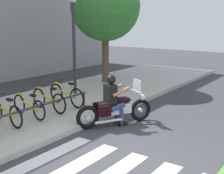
{
  "coord_description": "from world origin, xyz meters",
  "views": [
    {
      "loc": [
        -5.04,
        -3.12,
        2.89
      ],
      "look_at": [
        2.53,
        2.29,
        0.86
      ],
      "focal_mm": 48.99,
      "sensor_mm": 36.0,
      "label": 1
    }
  ],
  "objects_px": {
    "rider": "(113,96)",
    "tree_near_rack": "(105,6)",
    "bicycle_3": "(29,106)",
    "street_lamp": "(74,36)",
    "bicycle_4": "(49,100)",
    "bike_rack": "(30,109)",
    "motorcycle": "(116,109)",
    "bicycle_2": "(6,112)",
    "bicycle_5": "(66,95)"
  },
  "relations": [
    {
      "from": "motorcycle",
      "to": "bicycle_4",
      "type": "xyz_separation_m",
      "value": [
        -0.49,
        2.18,
        0.04
      ]
    },
    {
      "from": "rider",
      "to": "tree_near_rack",
      "type": "xyz_separation_m",
      "value": [
        4.27,
        3.45,
        2.66
      ]
    },
    {
      "from": "rider",
      "to": "tree_near_rack",
      "type": "height_order",
      "value": "tree_near_rack"
    },
    {
      "from": "street_lamp",
      "to": "bicycle_4",
      "type": "bearing_deg",
      "value": -157.59
    },
    {
      "from": "bicycle_5",
      "to": "tree_near_rack",
      "type": "xyz_separation_m",
      "value": [
        3.92,
        1.31,
        2.98
      ]
    },
    {
      "from": "rider",
      "to": "bike_rack",
      "type": "relative_size",
      "value": 0.32
    },
    {
      "from": "motorcycle",
      "to": "rider",
      "type": "bearing_deg",
      "value": 147.74
    },
    {
      "from": "bicycle_3",
      "to": "bicycle_4",
      "type": "distance_m",
      "value": 0.78
    },
    {
      "from": "bicycle_3",
      "to": "bicycle_4",
      "type": "height_order",
      "value": "bicycle_4"
    },
    {
      "from": "bike_rack",
      "to": "bicycle_4",
      "type": "bearing_deg",
      "value": 25.47
    },
    {
      "from": "bicycle_5",
      "to": "bicycle_4",
      "type": "bearing_deg",
      "value": 179.98
    },
    {
      "from": "motorcycle",
      "to": "bicycle_3",
      "type": "relative_size",
      "value": 1.29
    },
    {
      "from": "motorcycle",
      "to": "bicycle_3",
      "type": "xyz_separation_m",
      "value": [
        -1.26,
        2.18,
        0.02
      ]
    },
    {
      "from": "bicycle_2",
      "to": "street_lamp",
      "type": "height_order",
      "value": "street_lamp"
    },
    {
      "from": "bicycle_2",
      "to": "bicycle_5",
      "type": "relative_size",
      "value": 0.96
    },
    {
      "from": "bicycle_4",
      "to": "tree_near_rack",
      "type": "relative_size",
      "value": 0.33
    },
    {
      "from": "bicycle_4",
      "to": "tree_near_rack",
      "type": "xyz_separation_m",
      "value": [
        4.69,
        1.31,
        2.99
      ]
    },
    {
      "from": "street_lamp",
      "to": "bicycle_2",
      "type": "bearing_deg",
      "value": -166.39
    },
    {
      "from": "bicycle_4",
      "to": "bicycle_5",
      "type": "relative_size",
      "value": 0.97
    },
    {
      "from": "bicycle_3",
      "to": "street_lamp",
      "type": "bearing_deg",
      "value": 16.95
    },
    {
      "from": "bike_rack",
      "to": "street_lamp",
      "type": "relative_size",
      "value": 1.18
    },
    {
      "from": "motorcycle",
      "to": "rider",
      "type": "relative_size",
      "value": 1.42
    },
    {
      "from": "bicycle_2",
      "to": "bicycle_4",
      "type": "xyz_separation_m",
      "value": [
        1.55,
        -0.0,
        0.01
      ]
    },
    {
      "from": "bicycle_4",
      "to": "tree_near_rack",
      "type": "height_order",
      "value": "tree_near_rack"
    },
    {
      "from": "bicycle_2",
      "to": "bicycle_5",
      "type": "height_order",
      "value": "bicycle_5"
    },
    {
      "from": "bike_rack",
      "to": "motorcycle",
      "type": "bearing_deg",
      "value": -44.46
    },
    {
      "from": "bicycle_4",
      "to": "bike_rack",
      "type": "bearing_deg",
      "value": -154.53
    },
    {
      "from": "motorcycle",
      "to": "bicycle_4",
      "type": "height_order",
      "value": "motorcycle"
    },
    {
      "from": "bicycle_4",
      "to": "street_lamp",
      "type": "xyz_separation_m",
      "value": [
        2.21,
        0.91,
        1.83
      ]
    },
    {
      "from": "bicycle_2",
      "to": "bicycle_3",
      "type": "bearing_deg",
      "value": 0.06
    },
    {
      "from": "rider",
      "to": "street_lamp",
      "type": "xyz_separation_m",
      "value": [
        1.78,
        3.05,
        1.5
      ]
    },
    {
      "from": "rider",
      "to": "bike_rack",
      "type": "distance_m",
      "value": 2.26
    },
    {
      "from": "motorcycle",
      "to": "bike_rack",
      "type": "xyz_separation_m",
      "value": [
        -1.65,
        1.62,
        0.11
      ]
    },
    {
      "from": "bicycle_3",
      "to": "bike_rack",
      "type": "bearing_deg",
      "value": -124.97
    },
    {
      "from": "motorcycle",
      "to": "bicycle_4",
      "type": "relative_size",
      "value": 1.24
    },
    {
      "from": "bicycle_3",
      "to": "bicycle_4",
      "type": "relative_size",
      "value": 0.96
    },
    {
      "from": "bicycle_2",
      "to": "tree_near_rack",
      "type": "distance_m",
      "value": 7.05
    },
    {
      "from": "bicycle_2",
      "to": "bike_rack",
      "type": "height_order",
      "value": "bicycle_2"
    },
    {
      "from": "rider",
      "to": "tree_near_rack",
      "type": "bearing_deg",
      "value": 38.89
    },
    {
      "from": "bike_rack",
      "to": "tree_near_rack",
      "type": "relative_size",
      "value": 0.89
    },
    {
      "from": "motorcycle",
      "to": "bicycle_4",
      "type": "distance_m",
      "value": 2.23
    },
    {
      "from": "bicycle_5",
      "to": "bike_rack",
      "type": "distance_m",
      "value": 2.02
    },
    {
      "from": "motorcycle",
      "to": "tree_near_rack",
      "type": "height_order",
      "value": "tree_near_rack"
    },
    {
      "from": "bicycle_5",
      "to": "bike_rack",
      "type": "relative_size",
      "value": 0.38
    },
    {
      "from": "rider",
      "to": "bike_rack",
      "type": "height_order",
      "value": "rider"
    },
    {
      "from": "rider",
      "to": "bicycle_4",
      "type": "relative_size",
      "value": 0.87
    },
    {
      "from": "bicycle_5",
      "to": "bike_rack",
      "type": "height_order",
      "value": "bicycle_5"
    },
    {
      "from": "bicycle_3",
      "to": "bike_rack",
      "type": "relative_size",
      "value": 0.36
    },
    {
      "from": "bicycle_5",
      "to": "tree_near_rack",
      "type": "bearing_deg",
      "value": 18.49
    },
    {
      "from": "motorcycle",
      "to": "tree_near_rack",
      "type": "relative_size",
      "value": 0.41
    }
  ]
}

